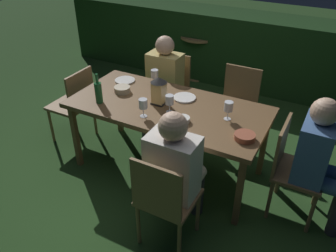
% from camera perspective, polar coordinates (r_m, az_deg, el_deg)
% --- Properties ---
extents(ground_plane, '(16.00, 16.00, 0.00)m').
position_cam_1_polar(ground_plane, '(3.63, 0.00, -7.05)').
color(ground_plane, '#26471E').
extents(dining_table, '(1.86, 0.89, 0.75)m').
position_cam_1_polar(dining_table, '(3.23, 0.00, 2.56)').
color(dining_table, brown).
rests_on(dining_table, ground).
extents(chair_side_right_a, '(0.42, 0.40, 0.87)m').
position_cam_1_polar(chair_side_right_a, '(4.16, 0.39, 6.44)').
color(chair_side_right_a, brown).
rests_on(chair_side_right_a, ground).
extents(person_in_mustard, '(0.38, 0.47, 1.15)m').
position_cam_1_polar(person_in_mustard, '(3.94, -0.95, 7.32)').
color(person_in_mustard, tan).
rests_on(person_in_mustard, ground).
extents(chair_head_near, '(0.40, 0.42, 0.87)m').
position_cam_1_polar(chair_head_near, '(3.96, -15.21, 3.80)').
color(chair_head_near, brown).
rests_on(chair_head_near, ground).
extents(chair_side_left_b, '(0.42, 0.40, 0.87)m').
position_cam_1_polar(chair_side_left_b, '(2.61, -0.63, -11.89)').
color(chair_side_left_b, brown).
rests_on(chair_side_left_b, ground).
extents(person_in_cream, '(0.38, 0.47, 1.15)m').
position_cam_1_polar(person_in_cream, '(2.64, 1.41, -6.90)').
color(person_in_cream, white).
rests_on(person_in_cream, ground).
extents(chair_side_right_b, '(0.42, 0.40, 0.87)m').
position_cam_1_polar(chair_side_right_b, '(3.88, 11.37, 3.76)').
color(chair_side_right_b, brown).
rests_on(chair_side_right_b, ground).
extents(chair_head_far, '(0.40, 0.42, 0.87)m').
position_cam_1_polar(chair_head_far, '(3.07, 19.83, -6.24)').
color(chair_head_far, brown).
rests_on(chair_head_far, ground).
extents(person_in_blue, '(0.48, 0.38, 1.15)m').
position_cam_1_polar(person_in_blue, '(2.98, 24.01, -4.91)').
color(person_in_blue, '#426699').
rests_on(person_in_blue, ground).
extents(lantern_centerpiece, '(0.15, 0.15, 0.27)m').
position_cam_1_polar(lantern_centerpiece, '(3.17, -1.53, 6.13)').
color(lantern_centerpiece, black).
rests_on(lantern_centerpiece, dining_table).
extents(green_bottle_on_table, '(0.07, 0.07, 0.29)m').
position_cam_1_polar(green_bottle_on_table, '(3.27, -11.45, 5.55)').
color(green_bottle_on_table, '#1E5B2D').
rests_on(green_bottle_on_table, dining_table).
extents(wine_glass_a, '(0.08, 0.08, 0.17)m').
position_cam_1_polar(wine_glass_a, '(3.04, 0.25, 4.23)').
color(wine_glass_a, silver).
rests_on(wine_glass_a, dining_table).
extents(wine_glass_b, '(0.08, 0.08, 0.17)m').
position_cam_1_polar(wine_glass_b, '(3.54, -2.23, 8.50)').
color(wine_glass_b, silver).
rests_on(wine_glass_b, dining_table).
extents(wine_glass_c, '(0.08, 0.08, 0.17)m').
position_cam_1_polar(wine_glass_c, '(2.98, 10.00, 3.07)').
color(wine_glass_c, silver).
rests_on(wine_glass_c, dining_table).
extents(wine_glass_d, '(0.08, 0.08, 0.17)m').
position_cam_1_polar(wine_glass_d, '(2.98, -4.15, 3.56)').
color(wine_glass_d, silver).
rests_on(wine_glass_d, dining_table).
extents(plate_a, '(0.21, 0.21, 0.01)m').
position_cam_1_polar(plate_a, '(3.71, -7.16, 7.51)').
color(plate_a, silver).
rests_on(plate_a, dining_table).
extents(plate_b, '(0.22, 0.22, 0.01)m').
position_cam_1_polar(plate_b, '(3.33, 2.74, 4.71)').
color(plate_b, white).
rests_on(plate_b, dining_table).
extents(bowl_olives, '(0.17, 0.17, 0.05)m').
position_cam_1_polar(bowl_olives, '(2.79, 12.60, -1.68)').
color(bowl_olives, '#9E5138').
rests_on(bowl_olives, dining_table).
extents(bowl_bread, '(0.13, 0.13, 0.04)m').
position_cam_1_polar(bowl_bread, '(2.95, 2.44, 1.12)').
color(bowl_bread, silver).
rests_on(bowl_bread, dining_table).
extents(bowl_salad, '(0.16, 0.16, 0.06)m').
position_cam_1_polar(bowl_salad, '(3.47, -7.59, 6.08)').
color(bowl_salad, '#BCAD8E').
rests_on(bowl_salad, dining_table).
extents(side_table, '(0.58, 0.58, 0.68)m').
position_cam_1_polar(side_table, '(5.48, 5.09, 12.54)').
color(side_table, '#937047').
rests_on(side_table, ground).
extents(ice_bucket, '(0.26, 0.26, 0.34)m').
position_cam_1_polar(ice_bucket, '(5.38, 5.23, 15.76)').
color(ice_bucket, '#B2B7BF').
rests_on(ice_bucket, side_table).
extents(hedge_backdrop, '(5.86, 0.67, 1.03)m').
position_cam_1_polar(hedge_backdrop, '(5.38, 12.60, 12.21)').
color(hedge_backdrop, '#193816').
rests_on(hedge_backdrop, ground).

